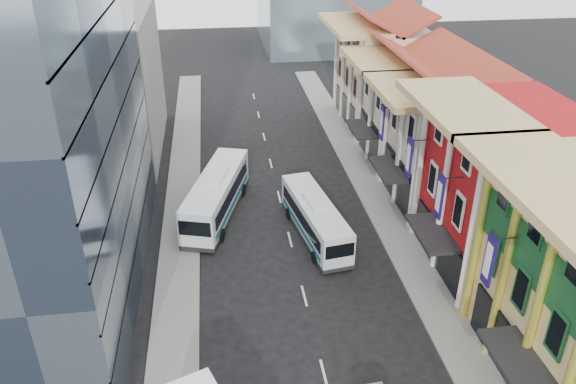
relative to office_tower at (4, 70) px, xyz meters
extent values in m
cube|color=slate|center=(25.50, 3.00, -14.93)|extent=(3.00, 90.00, 0.15)
cube|color=slate|center=(8.50, 3.00, -14.93)|extent=(3.00, 90.00, 0.15)
cube|color=#A91315|center=(31.00, -2.00, -9.00)|extent=(8.00, 10.00, 12.00)
cube|color=beige|center=(31.00, 7.50, -10.00)|extent=(8.00, 9.00, 10.00)
cube|color=beige|center=(31.00, 16.50, -10.00)|extent=(8.00, 9.00, 10.00)
cube|color=beige|center=(31.00, 27.00, -9.50)|extent=(8.00, 12.00, 11.00)
cube|color=#3A495D|center=(0.00, 0.00, 0.00)|extent=(12.00, 26.00, 30.00)
cube|color=gray|center=(1.00, 23.00, -8.00)|extent=(10.00, 18.00, 14.00)
camera|label=1|loc=(11.89, -33.54, 9.08)|focal=35.00mm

